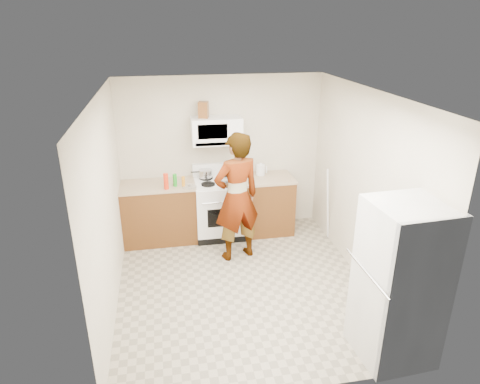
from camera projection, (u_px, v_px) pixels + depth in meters
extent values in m
plane|color=gray|center=(243.00, 285.00, 5.66)|extent=(3.60, 3.60, 0.00)
cube|color=beige|center=(222.00, 155.00, 6.82)|extent=(3.20, 0.02, 2.50)
cube|color=beige|center=(365.00, 189.00, 5.46)|extent=(0.02, 3.60, 2.50)
cube|color=brown|center=(159.00, 213.00, 6.67)|extent=(1.12, 0.62, 0.90)
cube|color=tan|center=(157.00, 185.00, 6.50)|extent=(1.14, 0.64, 0.03)
cube|color=brown|center=(266.00, 205.00, 6.97)|extent=(0.80, 0.62, 0.90)
cube|color=tan|center=(267.00, 178.00, 6.79)|extent=(0.82, 0.64, 0.03)
cube|color=white|center=(219.00, 209.00, 6.82)|extent=(0.76, 0.65, 0.90)
cube|color=white|center=(219.00, 182.00, 6.64)|extent=(0.76, 0.62, 0.03)
cube|color=white|center=(216.00, 169.00, 6.86)|extent=(0.76, 0.08, 0.20)
cube|color=white|center=(216.00, 130.00, 6.47)|extent=(0.76, 0.38, 0.40)
imported|color=tan|center=(237.00, 197.00, 6.00)|extent=(0.79, 0.63, 1.88)
cube|color=silver|center=(400.00, 283.00, 4.21)|extent=(0.74, 0.74, 1.70)
cylinder|color=silver|center=(261.00, 170.00, 6.86)|extent=(0.17, 0.17, 0.17)
cube|color=brown|center=(203.00, 110.00, 6.32)|extent=(0.17, 0.17, 0.24)
cylinder|color=#B8B9BD|center=(205.00, 174.00, 6.72)|extent=(0.24, 0.24, 0.11)
cube|color=silver|center=(227.00, 181.00, 6.59)|extent=(0.29, 0.23, 0.05)
cylinder|color=red|center=(166.00, 181.00, 6.27)|extent=(0.08, 0.08, 0.24)
cylinder|color=orange|center=(183.00, 181.00, 6.39)|extent=(0.07, 0.07, 0.15)
cylinder|color=#18851B|center=(175.00, 180.00, 6.39)|extent=(0.07, 0.07, 0.19)
cylinder|color=white|center=(189.00, 187.00, 6.38)|extent=(0.25, 0.25, 0.01)
cylinder|color=silver|center=(328.00, 205.00, 6.57)|extent=(0.20, 0.20, 1.22)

